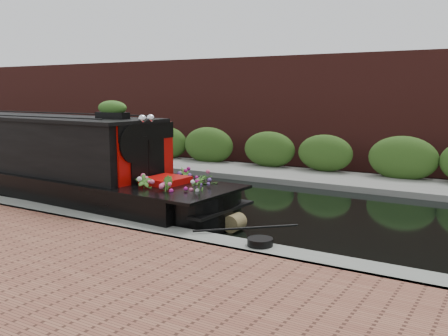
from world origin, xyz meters
The scene contains 8 objects.
ground centered at (0.00, 0.00, 0.00)m, with size 80.00×80.00×0.00m, color black.
near_bank_coping centered at (0.00, -3.30, 0.00)m, with size 40.00×0.60×0.50m, color slate.
far_bank_path centered at (0.00, 4.20, 0.00)m, with size 40.00×2.40×0.34m, color slate.
far_hedge centered at (0.00, 5.10, 0.00)m, with size 40.00×1.10×2.80m, color #2F521B.
far_brick_wall centered at (0.00, 7.20, 0.00)m, with size 40.00×1.00×8.00m, color #4F1F1A.
narrowboat centered at (-3.30, -1.94, 0.81)m, with size 11.67×2.53×2.72m.
rope_fender centered at (2.87, -1.94, 0.17)m, with size 0.34×0.34×0.37m, color brown.
coiled_mooring_rope centered at (4.08, -3.21, 0.31)m, with size 0.42×0.42×0.12m, color black.
Camera 1 is at (7.64, -10.10, 2.70)m, focal length 40.00 mm.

